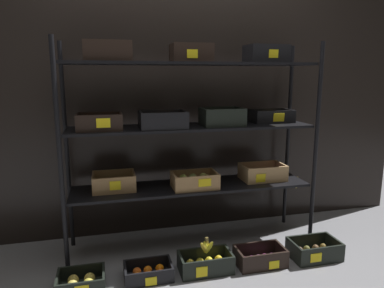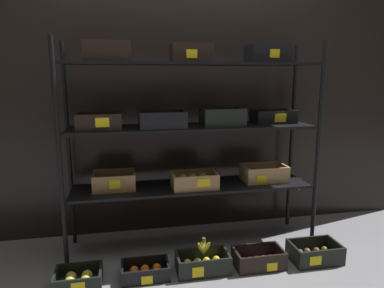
% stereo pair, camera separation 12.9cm
% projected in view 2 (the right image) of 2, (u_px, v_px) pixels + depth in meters
% --- Properties ---
extents(ground_plane, '(10.00, 10.00, 0.00)m').
position_uv_depth(ground_plane, '(192.00, 244.00, 2.91)').
color(ground_plane, gray).
extents(storefront_wall, '(4.29, 0.12, 2.39)m').
position_uv_depth(storefront_wall, '(183.00, 95.00, 3.08)').
color(storefront_wall, black).
rests_on(storefront_wall, ground_plane).
extents(display_rack, '(2.02, 0.47, 1.61)m').
position_uv_depth(display_rack, '(192.00, 126.00, 2.72)').
color(display_rack, black).
rests_on(display_rack, ground_plane).
extents(crate_ground_apple_gold, '(0.30, 0.23, 0.11)m').
position_uv_depth(crate_ground_apple_gold, '(78.00, 279.00, 2.33)').
color(crate_ground_apple_gold, black).
rests_on(crate_ground_apple_gold, ground_plane).
extents(crate_ground_tangerine, '(0.33, 0.21, 0.10)m').
position_uv_depth(crate_ground_tangerine, '(145.00, 272.00, 2.43)').
color(crate_ground_tangerine, black).
rests_on(crate_ground_tangerine, ground_plane).
extents(crate_ground_lemon, '(0.37, 0.21, 0.13)m').
position_uv_depth(crate_ground_lemon, '(203.00, 265.00, 2.49)').
color(crate_ground_lemon, black).
rests_on(crate_ground_lemon, ground_plane).
extents(crate_ground_plum, '(0.36, 0.21, 0.13)m').
position_uv_depth(crate_ground_plum, '(259.00, 260.00, 2.56)').
color(crate_ground_plum, black).
rests_on(crate_ground_plum, ground_plane).
extents(crate_ground_kiwi, '(0.36, 0.24, 0.14)m').
position_uv_depth(crate_ground_kiwi, '(315.00, 254.00, 2.64)').
color(crate_ground_kiwi, black).
rests_on(crate_ground_kiwi, ground_plane).
extents(banana_bunch_loose, '(0.11, 0.05, 0.12)m').
position_uv_depth(banana_bunch_loose, '(204.00, 247.00, 2.46)').
color(banana_bunch_loose, brown).
rests_on(banana_bunch_loose, crate_ground_lemon).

